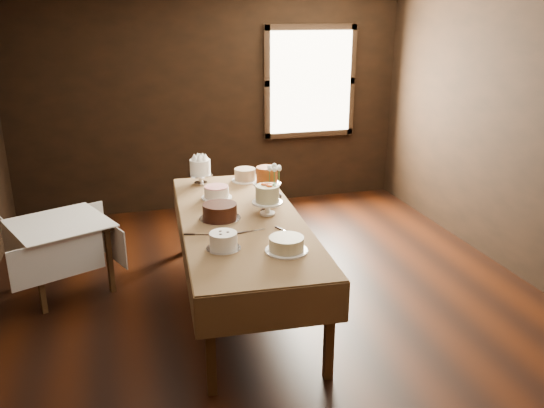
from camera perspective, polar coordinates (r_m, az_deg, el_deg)
The scene contains 20 objects.
floor at distance 4.91m, azimuth 0.65°, elevation -11.27°, with size 5.00×6.00×0.01m, color black.
wall_back at distance 7.24m, azimuth -6.12°, elevation 10.44°, with size 5.00×0.02×2.80m, color black.
window at distance 7.49m, azimuth 3.98°, elevation 12.33°, with size 1.10×0.05×1.30m, color #FFEABF.
display_table at distance 4.80m, azimuth -3.15°, elevation -2.12°, with size 1.17×2.67×0.81m.
side_table at distance 5.43m, azimuth -20.87°, elevation -2.53°, with size 1.06×1.06×0.67m.
cake_meringue at distance 5.72m, azimuth -7.34°, elevation 3.21°, with size 0.29×0.29×0.27m.
cake_speckled at distance 5.80m, azimuth -2.78°, elevation 2.97°, with size 0.28×0.28×0.13m.
cake_lattice at distance 5.28m, azimuth -5.69°, elevation 1.12°, with size 0.33×0.33×0.11m.
cake_caramel at distance 5.28m, azimuth -0.53°, elevation 2.10°, with size 0.27×0.27×0.31m.
cake_chocolate at distance 4.74m, azimuth -5.36°, elevation -0.82°, with size 0.41×0.41×0.14m.
cake_flowers at distance 4.82m, azimuth -0.48°, elevation 0.26°, with size 0.29×0.29×0.27m.
cake_swirl at distance 4.15m, azimuth -5.00°, elevation -3.86°, with size 0.26×0.26×0.13m.
cake_cream at distance 4.11m, azimuth 1.49°, elevation -4.18°, with size 0.36×0.36×0.11m.
cake_server_a at distance 4.50m, azimuth -1.64°, elevation -2.71°, with size 0.24×0.03×0.01m, color silver.
cake_server_b at distance 4.45m, azimuth 1.72°, elevation -2.97°, with size 0.24×0.03×0.01m, color silver.
cake_server_c at distance 5.03m, azimuth -4.80°, elevation -0.38°, with size 0.24×0.03×0.01m, color silver.
cake_server_d at distance 5.08m, azimuth -0.28°, elevation -0.11°, with size 0.24×0.03×0.01m, color silver.
cake_server_e at distance 4.45m, azimuth -6.90°, elevation -3.14°, with size 0.24×0.03×0.01m, color silver.
flower_vase at distance 5.15m, azimuth 0.24°, elevation 0.98°, with size 0.14×0.14×0.15m, color #2D2823.
flower_bouquet at distance 5.09m, azimuth 0.24°, elevation 3.04°, with size 0.14×0.14×0.20m, color white, non-canonical shape.
Camera 1 is at (-1.20, -4.06, 2.49)m, focal length 36.78 mm.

